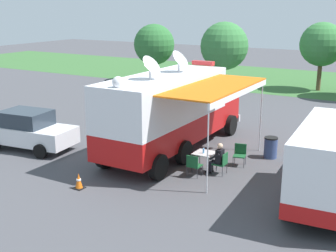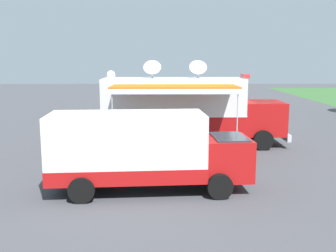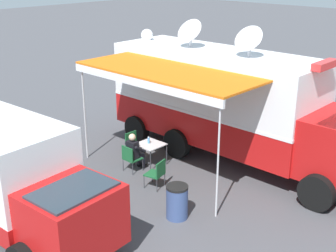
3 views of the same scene
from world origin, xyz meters
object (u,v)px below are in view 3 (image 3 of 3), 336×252
Objects in this scene: folding_chair_beside_table at (133,143)px; trash_bin at (177,202)px; seated_responder at (135,151)px; water_bottle at (149,140)px; car_behind_truck at (251,84)px; command_truck at (232,102)px; traffic_cone at (137,110)px; folding_table at (150,145)px; folding_chair_spare_by_truck at (157,172)px; folding_chair_at_table at (130,157)px.

trash_bin reaches higher than folding_chair_beside_table.
trash_bin is at bearing 67.38° from seated_responder.
folding_chair_beside_table is 1.01m from seated_responder.
seated_responder reaches higher than water_bottle.
command_truck is at bearing 27.27° from car_behind_truck.
water_bottle is 0.84m from folding_chair_beside_table.
trash_bin is 1.57× the size of traffic_cone.
water_bottle reaches higher than folding_table.
folding_table is 0.18m from water_bottle.
car_behind_truck is (-8.08, -1.41, 0.05)m from water_bottle.
command_truck is 3.56m from folding_chair_spare_by_truck.
water_bottle is 0.39× the size of traffic_cone.
traffic_cone is at bearing -25.71° from car_behind_truck.
car_behind_truck is at bearing -170.82° from seated_responder.
seated_responder reaches higher than folding_chair_spare_by_truck.
folding_table reaches higher than traffic_cone.
folding_chair_spare_by_truck is 1.50× the size of traffic_cone.
water_bottle is (0.00, -0.08, 0.16)m from folding_table.
folding_chair_spare_by_truck is (3.25, -0.23, -1.43)m from command_truck.
traffic_cone is at bearing -98.56° from command_truck.
folding_table is at bearing 10.44° from car_behind_truck.
folding_chair_spare_by_truck is (1.00, 1.28, -0.16)m from folding_table.
seated_responder is 3.12m from trash_bin.
folding_chair_at_table is 0.96× the size of trash_bin.
folding_chair_at_table is (0.80, -0.01, -0.32)m from water_bottle.
folding_chair_beside_table reaches higher than folding_table.
folding_chair_beside_table is 0.96× the size of trash_bin.
command_truck is at bearing 133.13° from folding_chair_beside_table.
seated_responder is at bearing -29.23° from command_truck.
seated_responder is 8.81m from car_behind_truck.
car_behind_truck is at bearing -152.73° from command_truck.
trash_bin reaches higher than traffic_cone.
traffic_cone is at bearing -128.71° from water_bottle.
folding_chair_beside_table is 4.08m from trash_bin.
folding_chair_at_table is at bearing 8.98° from car_behind_truck.
folding_chair_spare_by_truck is at bearing 53.78° from water_bottle.
seated_responder is (0.61, -0.01, -0.18)m from water_bottle.
car_behind_truck reaches higher than water_bottle.
command_truck reaches higher than seated_responder.
command_truck reaches higher than trash_bin.
traffic_cone is at bearing -135.35° from folding_chair_at_table.
folding_chair_at_table is 1.00× the size of folding_chair_beside_table.
seated_responder is 0.29× the size of car_behind_truck.
car_behind_truck reaches higher than folding_chair_at_table.
folding_table is 3.58× the size of water_bottle.
folding_chair_spare_by_truck is (1.03, 2.13, 0.00)m from folding_chair_beside_table.
folding_chair_at_table is 1.00× the size of folding_chair_spare_by_truck.
folding_chair_at_table is 0.23m from seated_responder.
folding_table is at bearing 51.85° from traffic_cone.
car_behind_truck reaches higher than folding_chair_beside_table.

